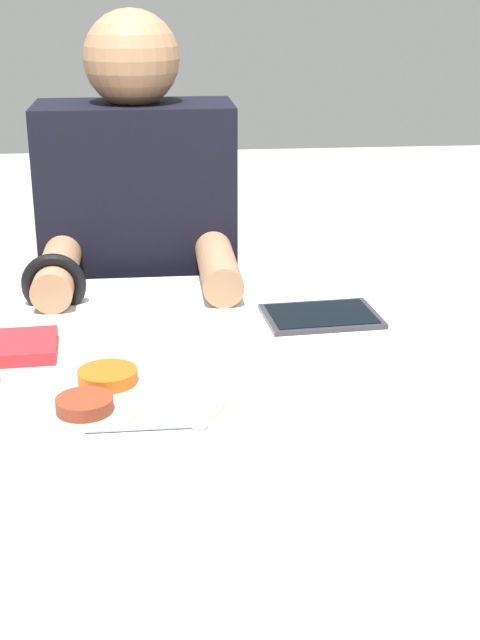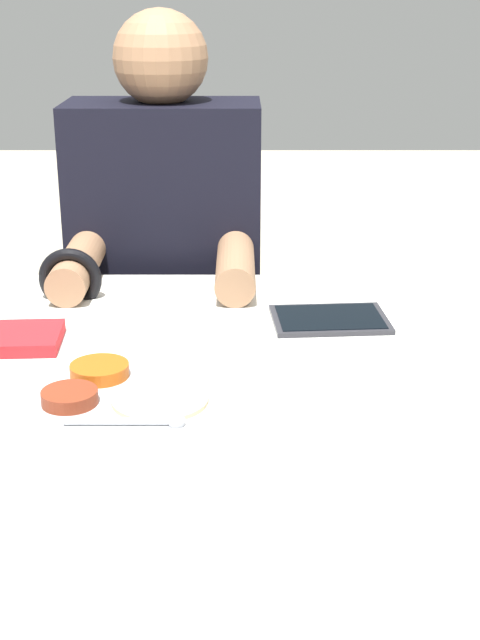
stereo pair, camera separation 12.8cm
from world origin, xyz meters
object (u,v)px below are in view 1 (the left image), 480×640
object	(u,v)px
thali_tray	(133,402)
red_notebook	(5,349)
tablet_device	(321,316)
person_diner	(143,333)

from	to	relation	value
thali_tray	red_notebook	world-z (taller)	thali_tray
red_notebook	tablet_device	xyz separation A→B (m)	(0.49, 0.10, -0.00)
thali_tray	person_diner	xyz separation A→B (m)	(0.01, 0.70, -0.18)
red_notebook	tablet_device	size ratio (longest dim) A/B	0.81
red_notebook	person_diner	world-z (taller)	person_diner
tablet_device	red_notebook	bearing A→B (deg)	-168.77
thali_tray	tablet_device	size ratio (longest dim) A/B	1.48
tablet_device	person_diner	world-z (taller)	person_diner
red_notebook	thali_tray	bearing A→B (deg)	-46.51
thali_tray	person_diner	distance (m)	0.72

